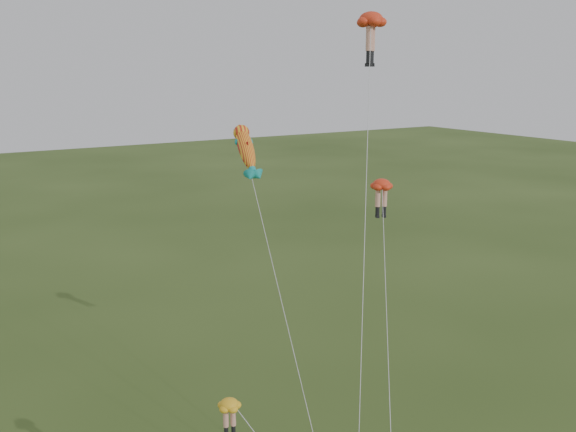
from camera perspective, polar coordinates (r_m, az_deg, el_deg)
legs_kite_red_high at (r=35.65m, az=7.37°, el=16.20°), size 8.51×10.24×23.29m
legs_kite_red_mid at (r=35.84m, az=8.34°, el=1.99°), size 8.19×11.23×14.38m
legs_kite_yellow at (r=27.03m, az=-4.71°, el=-17.20°), size 4.54×5.88×7.43m
fish_kite at (r=33.18m, az=-3.76°, el=5.98°), size 1.83×11.63×17.76m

